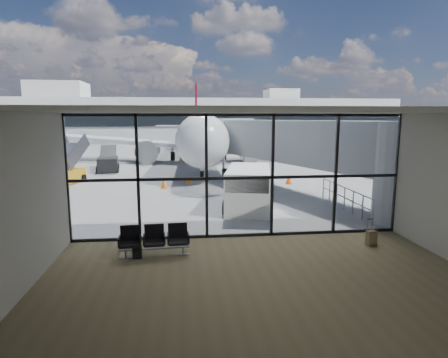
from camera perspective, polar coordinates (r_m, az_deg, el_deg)
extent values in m
plane|color=slate|center=(53.38, -4.24, 4.59)|extent=(220.00, 220.00, 0.00)
cube|color=brown|center=(10.34, 5.86, -15.51)|extent=(12.00, 8.00, 0.01)
cube|color=silver|center=(9.39, 6.32, 10.25)|extent=(12.00, 8.00, 0.02)
cube|color=beige|center=(5.94, 14.62, -11.56)|extent=(12.00, 0.02, 4.50)
cube|color=beige|center=(10.19, -29.10, -3.71)|extent=(0.02, 8.00, 4.50)
cube|color=white|center=(13.48, 2.41, 0.38)|extent=(12.00, 0.04, 4.50)
cube|color=black|center=(13.99, 2.35, -8.51)|extent=(12.00, 0.12, 0.10)
cube|color=black|center=(13.49, 2.41, 0.17)|extent=(12.00, 0.12, 0.10)
cube|color=black|center=(13.32, 2.47, 9.73)|extent=(12.00, 0.12, 0.10)
cube|color=black|center=(13.90, -22.85, -0.08)|extent=(0.10, 0.12, 4.50)
cube|color=black|center=(13.41, -12.97, 0.11)|extent=(0.10, 0.12, 4.50)
cube|color=black|center=(13.35, -2.69, 0.29)|extent=(0.10, 0.12, 4.50)
cube|color=black|center=(13.72, 7.37, 0.47)|extent=(0.10, 0.12, 4.50)
cube|color=black|center=(14.48, 16.63, 0.62)|extent=(0.10, 0.12, 4.50)
cube|color=black|center=(15.57, 24.78, 0.73)|extent=(0.10, 0.12, 4.50)
cylinder|color=#989B9D|center=(17.07, 26.47, 0.78)|extent=(2.80, 2.80, 4.20)
cube|color=#989B9D|center=(22.21, 10.92, 5.67)|extent=(7.45, 14.81, 2.40)
cube|color=#989B9D|center=(28.47, 1.55, 6.59)|extent=(2.60, 2.20, 2.60)
cylinder|color=gray|center=(28.55, -0.06, 2.37)|extent=(0.20, 0.20, 1.80)
cylinder|color=gray|center=(28.77, 3.11, 2.41)|extent=(0.20, 0.20, 1.80)
cylinder|color=black|center=(28.73, 1.53, 1.10)|extent=(1.80, 0.56, 0.56)
cylinder|color=gray|center=(16.37, 21.74, -4.76)|extent=(0.06, 0.06, 1.10)
cylinder|color=gray|center=(17.14, 20.32, -4.06)|extent=(0.06, 0.06, 1.10)
cylinder|color=gray|center=(17.93, 19.04, -3.42)|extent=(0.06, 0.06, 1.10)
cylinder|color=gray|center=(18.73, 17.86, -2.83)|extent=(0.06, 0.06, 1.10)
cylinder|color=gray|center=(19.53, 16.78, -2.29)|extent=(0.06, 0.06, 1.10)
cylinder|color=gray|center=(20.34, 15.79, -1.80)|extent=(0.06, 0.06, 1.10)
cylinder|color=gray|center=(21.16, 14.88, -1.34)|extent=(0.06, 0.06, 1.10)
cylinder|color=gray|center=(18.63, 17.94, -1.24)|extent=(0.06, 5.40, 0.06)
cylinder|color=gray|center=(18.72, 17.87, -2.68)|extent=(0.06, 5.40, 0.06)
cube|color=silver|center=(75.19, -4.96, 8.98)|extent=(80.00, 12.00, 8.00)
cube|color=black|center=(69.09, -4.81, 8.96)|extent=(80.00, 0.20, 2.40)
cube|color=silver|center=(78.75, -23.96, 12.25)|extent=(10.00, 8.00, 3.00)
cube|color=silver|center=(77.93, 8.67, 12.60)|extent=(6.00, 6.00, 2.00)
cylinder|color=#382619|center=(92.87, -30.10, 6.30)|extent=(0.50, 0.50, 3.06)
sphere|color=black|center=(92.83, -30.29, 8.60)|extent=(5.61, 5.61, 5.61)
cylinder|color=#382619|center=(90.65, -26.61, 6.64)|extent=(0.50, 0.50, 3.42)
sphere|color=black|center=(90.62, -26.80, 9.27)|extent=(6.27, 6.27, 6.27)
cylinder|color=#382619|center=(88.79, -22.94, 6.62)|extent=(0.50, 0.50, 2.70)
sphere|color=black|center=(88.74, -23.07, 8.74)|extent=(4.95, 4.95, 4.95)
cylinder|color=#382619|center=(87.29, -19.14, 6.92)|extent=(0.50, 0.50, 3.06)
sphere|color=black|center=(87.25, -19.27, 9.37)|extent=(5.61, 5.61, 5.61)
cylinder|color=#382619|center=(86.18, -15.22, 7.20)|extent=(0.50, 0.50, 3.42)
sphere|color=black|center=(86.15, -15.34, 9.98)|extent=(6.27, 6.27, 6.27)
cube|color=gray|center=(12.23, -10.53, -10.38)|extent=(2.20, 0.20, 0.04)
cube|color=black|center=(12.21, -14.12, -9.61)|extent=(0.65, 0.61, 0.08)
cube|color=black|center=(12.40, -14.07, -8.06)|extent=(0.62, 0.10, 0.55)
cube|color=black|center=(12.17, -10.56, -9.54)|extent=(0.65, 0.61, 0.08)
cube|color=black|center=(12.36, -10.58, -7.99)|extent=(0.62, 0.10, 0.55)
cube|color=black|center=(12.18, -6.99, -9.44)|extent=(0.65, 0.61, 0.08)
cube|color=black|center=(12.36, -7.08, -7.89)|extent=(0.62, 0.10, 0.55)
cylinder|color=gray|center=(12.33, -14.77, -11.00)|extent=(0.06, 0.06, 0.25)
cylinder|color=gray|center=(12.29, -6.25, -10.80)|extent=(0.06, 0.06, 0.25)
cube|color=black|center=(12.18, -13.09, -10.85)|extent=(0.28, 0.18, 0.38)
cube|color=black|center=(12.08, -13.15, -11.02)|extent=(0.23, 0.06, 0.26)
cylinder|color=black|center=(12.20, -13.07, -9.86)|extent=(0.26, 0.07, 0.07)
cube|color=olive|center=(13.91, 21.52, -8.35)|extent=(0.37, 0.26, 0.51)
cube|color=olive|center=(13.82, 21.82, -8.48)|extent=(0.29, 0.09, 0.38)
cylinder|color=gray|center=(13.80, 21.08, -6.58)|extent=(0.02, 0.02, 0.43)
cylinder|color=gray|center=(13.92, 21.70, -6.49)|extent=(0.02, 0.02, 0.43)
cube|color=black|center=(13.81, 21.44, -5.70)|extent=(0.23, 0.07, 0.02)
cylinder|color=black|center=(14.00, 20.91, -9.26)|extent=(0.04, 0.06, 0.06)
cylinder|color=black|center=(14.11, 21.53, -9.15)|extent=(0.04, 0.06, 0.06)
cylinder|color=silver|center=(38.55, -3.93, 7.06)|extent=(4.32, 28.70, 3.53)
sphere|color=silver|center=(24.27, -3.33, 5.78)|extent=(3.53, 3.53, 3.53)
cone|color=silver|center=(55.23, -4.24, 8.01)|extent=(3.69, 5.82, 3.53)
cube|color=black|center=(24.81, -3.38, 6.96)|extent=(2.13, 1.20, 0.48)
cube|color=silver|center=(40.23, -15.62, 5.68)|extent=(14.57, 7.85, 1.13)
cylinder|color=black|center=(37.95, -11.40, 4.20)|extent=(2.09, 3.30, 2.00)
cube|color=silver|center=(54.79, -7.46, 8.05)|extent=(5.50, 2.90, 0.17)
cube|color=silver|center=(40.50, 7.67, 5.96)|extent=(14.64, 7.15, 1.13)
cylinder|color=black|center=(38.12, 3.62, 4.38)|extent=(2.09, 3.30, 2.00)
cube|color=silver|center=(54.87, -1.01, 8.13)|extent=(5.47, 2.64, 0.17)
cube|color=maroon|center=(55.25, -4.28, 11.28)|extent=(0.39, 3.63, 5.72)
cylinder|color=gray|center=(26.38, -3.40, 1.27)|extent=(0.19, 0.19, 1.34)
cylinder|color=black|center=(26.43, -3.39, 0.55)|extent=(0.26, 0.67, 0.67)
cylinder|color=black|center=(39.24, -7.81, 3.48)|extent=(0.45, 0.93, 0.92)
cylinder|color=black|center=(39.33, 0.00, 3.57)|extent=(0.45, 0.93, 0.92)
cube|color=white|center=(18.14, 3.77, -1.38)|extent=(2.88, 4.84, 1.97)
cube|color=black|center=(16.40, 3.58, -0.60)|extent=(2.08, 1.55, 0.69)
cylinder|color=black|center=(16.90, 0.22, -4.37)|extent=(0.39, 0.73, 0.69)
cylinder|color=black|center=(16.83, 6.92, -4.50)|extent=(0.39, 0.73, 0.69)
cylinder|color=black|center=(19.77, 1.05, -2.37)|extent=(0.39, 0.73, 0.69)
cylinder|color=black|center=(19.71, 6.76, -2.47)|extent=(0.39, 0.73, 0.69)
cube|color=black|center=(32.33, -17.26, 2.22)|extent=(1.96, 3.45, 1.09)
cube|color=black|center=(33.55, -17.23, 3.87)|extent=(1.67, 2.87, 1.12)
cylinder|color=black|center=(31.34, -18.72, 1.34)|extent=(0.29, 0.57, 0.54)
cylinder|color=black|center=(31.26, -15.93, 1.45)|extent=(0.29, 0.57, 0.54)
cylinder|color=black|center=(33.50, -18.45, 1.83)|extent=(0.29, 0.57, 0.54)
cylinder|color=black|center=(33.42, -15.84, 1.94)|extent=(0.29, 0.57, 0.54)
cube|color=orange|center=(27.18, -23.47, 0.39)|extent=(2.59, 3.49, 0.89)
cube|color=gray|center=(27.77, -22.64, 3.28)|extent=(2.21, 2.86, 1.64)
cylinder|color=black|center=(26.83, -26.32, -0.46)|extent=(0.35, 0.53, 0.49)
cylinder|color=black|center=(25.82, -23.14, -0.59)|extent=(0.35, 0.53, 0.49)
cylinder|color=black|center=(28.62, -23.70, 0.27)|extent=(0.35, 0.53, 0.49)
cylinder|color=black|center=(27.68, -20.64, 0.18)|extent=(0.35, 0.53, 0.49)
cube|color=#F2600C|center=(23.67, -9.10, -1.35)|extent=(0.43, 0.43, 0.03)
cone|color=#F2600C|center=(23.62, -9.11, -0.66)|extent=(0.41, 0.41, 0.61)
cube|color=orange|center=(25.37, -5.45, -0.57)|extent=(0.39, 0.39, 0.03)
cone|color=orange|center=(25.32, -5.46, 0.02)|extent=(0.38, 0.38, 0.56)
cube|color=#FF530D|center=(25.33, 9.82, -0.68)|extent=(0.43, 0.43, 0.03)
cone|color=#FF530D|center=(25.29, 9.84, -0.03)|extent=(0.41, 0.41, 0.61)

